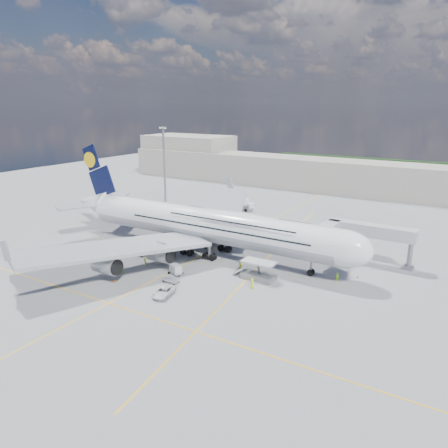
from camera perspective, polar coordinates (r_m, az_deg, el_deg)
The scene contains 31 objects.
ground at distance 92.04m, azimuth -5.82°, elevation -5.60°, with size 300.00×300.00×0.00m, color gray.
taxi_line_main at distance 92.04m, azimuth -5.82°, elevation -5.59°, with size 0.25×220.00×0.01m, color yellow.
taxi_line_cross at distance 78.47m, azimuth -14.81°, elevation -9.98°, with size 120.00×0.25×0.01m, color yellow.
taxi_line_diag at distance 93.02m, azimuth 4.87°, elevation -5.33°, with size 0.25×100.00×0.01m, color yellow.
airliner at distance 97.41m, azimuth -2.26°, elevation -0.06°, with size 77.26×79.15×23.71m.
jet_bridge at distance 95.37m, azimuth 16.49°, elevation -1.07°, with size 18.80×12.10×8.50m.
cargo_loader at distance 85.48m, azimuth 4.42°, elevation -6.37°, with size 8.53×3.20×3.67m.
light_mast at distance 147.30m, azimuth -7.81°, elevation 7.73°, with size 3.00×0.70×25.50m.
terminal at distance 173.26m, azimuth 13.57°, elevation 6.21°, with size 180.00×16.00×12.00m, color #B2AD9E.
hangar at distance 209.21m, azimuth -4.62°, elevation 9.00°, with size 40.00×22.00×18.00m, color #B2AD9E.
dolly_row_a at distance 101.74m, azimuth -18.60°, elevation -4.06°, with size 3.04×1.67×0.44m.
dolly_row_b at distance 102.45m, azimuth -13.60°, elevation -3.18°, with size 2.92×1.92×1.71m.
dolly_row_c at distance 99.89m, azimuth -11.01°, elevation -3.88°, with size 2.93×1.71×0.41m.
dolly_back at distance 110.60m, azimuth -14.75°, elevation -2.17°, with size 3.33×2.27×0.45m.
dolly_nose_far at distance 84.51m, azimuth -6.95°, elevation -7.37°, with size 3.23×1.84×0.46m.
dolly_nose_near at distance 87.95m, azimuth -6.33°, elevation -5.90°, with size 3.57×2.79×2.00m.
baggage_tug at distance 93.04m, azimuth -14.80°, elevation -5.36°, with size 2.67×1.51×1.58m.
catering_truck_inner at distance 119.12m, azimuth 0.85°, elevation 0.38°, with size 6.83×3.71×3.86m.
catering_truck_outer at distance 138.43m, azimuth 2.54°, elevation 2.52°, with size 6.68×3.66×3.77m.
service_van at distance 79.04m, azimuth -7.87°, elevation -8.77°, with size 2.54×5.51×1.53m, color white.
crew_nose at distance 86.83m, azimuth 14.58°, elevation -6.73°, with size 0.68×0.45×1.86m, color #A6FF1A.
crew_loader at distance 90.03m, azimuth 2.13°, elevation -5.48°, with size 0.76×0.60×1.57m, color #CCDA17.
crew_wing at distance 90.54m, azimuth -13.14°, elevation -5.63°, with size 1.18×0.49×2.01m, color #A6DE17.
crew_van at distance 81.39m, azimuth 3.69°, elevation -7.73°, with size 0.97×0.63×1.99m, color #D1FF1A.
crew_tug at distance 93.38m, azimuth -10.27°, elevation -4.91°, with size 1.09×0.62×1.68m, color #C9EA18.
cone_nose at distance 89.89m, azimuth 17.06°, elevation -6.61°, with size 0.41×0.41×0.52m.
cone_wing_left_inner at distance 122.68m, azimuth -2.20°, elevation 0.09°, with size 0.48×0.48×0.61m.
cone_wing_left_outer at distance 121.22m, azimuth -0.70°, elevation -0.11°, with size 0.44×0.44×0.56m.
cone_wing_right_inner at distance 103.01m, azimuth -10.80°, elevation -3.30°, with size 0.41×0.41×0.52m.
cone_wing_right_outer at distance 86.57m, azimuth -14.09°, elevation -7.22°, with size 0.48×0.48×0.61m.
cone_tail at distance 121.60m, azimuth -11.84°, elevation -0.39°, with size 0.46×0.46×0.59m.
Camera 1 is at (52.53, -67.82, 33.34)m, focal length 35.00 mm.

